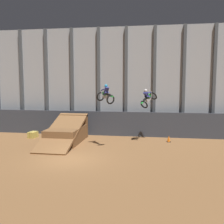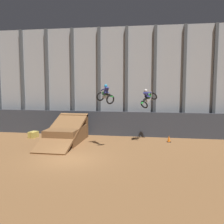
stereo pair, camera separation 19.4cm
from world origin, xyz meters
name	(u,v)px [view 2 (the right image)]	position (x,y,z in m)	size (l,w,h in m)	color
ground_plane	(69,159)	(0.00, 0.00, 0.00)	(60.00, 60.00, 0.00)	brown
arena_back_wall	(99,81)	(0.00, 9.65, 5.29)	(32.00, 0.40, 10.58)	#ADB2B7
lower_barrier	(97,123)	(0.00, 8.32, 1.18)	(31.36, 0.20, 2.36)	#383D47
dirt_ramp	(67,133)	(-1.96, 5.24, 0.77)	(2.67, 6.55, 2.34)	brown
rider_bike_left_air	(105,95)	(1.79, 3.61, 4.17)	(1.63, 1.64, 1.53)	black
rider_bike_right_air	(148,98)	(4.99, 6.21, 3.82)	(1.61, 1.76, 1.69)	black
traffic_cone_near_ramp	(169,139)	(6.84, 6.43, 0.28)	(0.36, 0.36, 0.58)	black
hay_bale_trackside	(33,135)	(-5.65, 6.25, 0.28)	(0.77, 1.00, 0.57)	#CCB751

